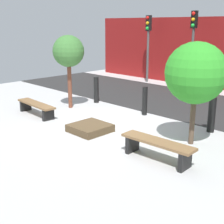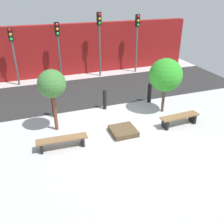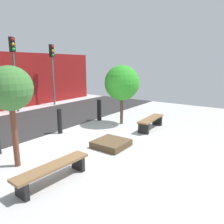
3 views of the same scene
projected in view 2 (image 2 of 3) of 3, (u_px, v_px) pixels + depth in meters
The scene contains 15 objects.
ground_plane at pixel (119, 127), 10.95m from camera, with size 18.00×18.00×0.00m, color #AFAFAF.
road_strip at pixel (92, 91), 14.67m from camera, with size 18.00×4.49×0.01m, color #282828.
building_facade at pixel (76, 49), 16.93m from camera, with size 16.20×0.50×3.36m, color maroon.
bench_left at pixel (62, 141), 9.41m from camera, with size 1.93×0.49×0.43m.
bench_right at pixel (179, 118), 10.95m from camera, with size 1.83×0.51×0.48m.
planter_bed at pixel (123, 131), 10.45m from camera, with size 1.03×1.04×0.21m, color #503D27.
tree_behind_left_bench at pixel (52, 84), 9.85m from camera, with size 1.14×1.14×2.66m.
tree_behind_right_bench at pixel (166, 75), 11.49m from camera, with size 1.54×1.54×2.63m.
bollard_far_left at pixel (54, 107), 11.60m from camera, with size 0.20×0.20×1.03m, color black.
bollard_left at pixel (105, 100), 12.36m from camera, with size 0.18×0.18×0.98m, color black.
bollard_center at pixel (150, 93), 13.09m from camera, with size 0.21×0.21×1.03m, color black.
traffic_light_west at pixel (12, 46), 14.51m from camera, with size 0.28×0.27×3.46m.
traffic_light_mid_west at pixel (58, 41), 15.26m from camera, with size 0.28×0.27×3.61m.
traffic_light_mid_east at pixel (99, 34), 15.92m from camera, with size 0.28×0.27×4.09m.
traffic_light_east at pixel (137, 33), 16.78m from camera, with size 0.28×0.27×3.88m.
Camera 2 is at (-3.46, -8.81, 5.55)m, focal length 40.00 mm.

